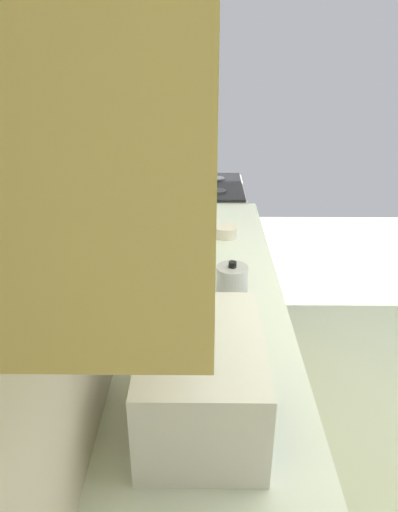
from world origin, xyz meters
TOP-DOWN VIEW (x-y plane):
  - wall_back at (0.00, 1.66)m, footprint 4.34×0.12m
  - counter_run at (-0.45, 1.28)m, footprint 3.30×0.67m
  - upper_cabinets at (-0.45, 1.44)m, footprint 1.83×0.31m
  - oven_range at (1.55, 1.30)m, footprint 0.72×0.61m
  - microwave at (-0.76, 1.30)m, footprint 0.51×0.35m
  - bowl at (0.62, 1.18)m, footprint 0.13×0.13m
  - kettle at (-0.05, 1.18)m, footprint 0.18×0.14m

SIDE VIEW (x-z plane):
  - counter_run at x=-0.45m, z-range 0.00..0.91m
  - oven_range at x=1.55m, z-range -0.07..1.01m
  - bowl at x=0.62m, z-range 0.91..0.97m
  - kettle at x=-0.05m, z-range 0.90..1.06m
  - microwave at x=-0.76m, z-range 0.91..1.18m
  - wall_back at x=0.00m, z-range 0.00..2.74m
  - upper_cabinets at x=-0.45m, z-range 1.55..2.28m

